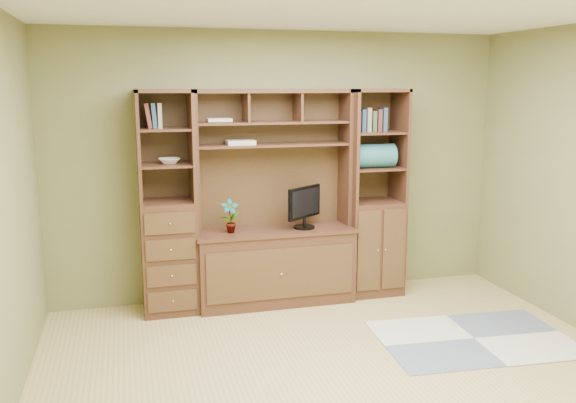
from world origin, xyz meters
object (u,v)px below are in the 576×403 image
object	(u,v)px
center_hutch	(275,199)
right_tower	(374,193)
left_tower	(167,203)
monitor	(304,200)

from	to	relation	value
center_hutch	right_tower	world-z (taller)	same
left_tower	monitor	distance (m)	1.28
center_hutch	monitor	distance (m)	0.28
left_tower	monitor	bearing A→B (deg)	-3.35
left_tower	right_tower	distance (m)	2.02
right_tower	center_hutch	bearing A→B (deg)	-177.77
right_tower	monitor	xyz separation A→B (m)	(-0.74, -0.07, -0.01)
monitor	left_tower	bearing A→B (deg)	140.95
center_hutch	left_tower	size ratio (longest dim) A/B	1.00
right_tower	left_tower	bearing A→B (deg)	180.00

